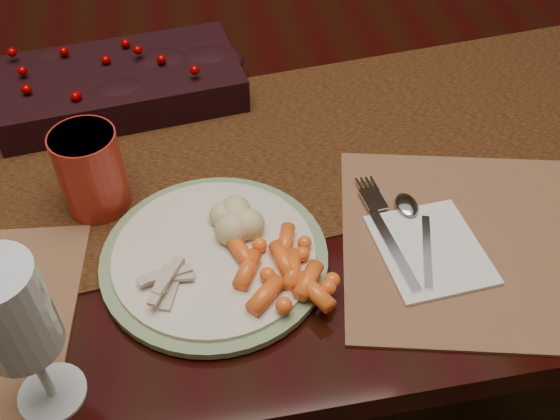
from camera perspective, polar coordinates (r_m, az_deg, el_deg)
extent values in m
plane|color=black|center=(1.53, -3.00, -13.91)|extent=(5.00, 5.00, 0.00)
cube|color=black|center=(1.23, -3.67, -5.04)|extent=(1.80, 1.00, 0.75)
cube|color=#3B2108|center=(0.88, -2.90, 5.14)|extent=(1.78, 0.54, 0.00)
cube|color=brown|center=(0.81, 20.88, -2.89)|extent=(0.49, 0.40, 0.00)
cylinder|color=beige|center=(0.74, -6.02, -4.22)|extent=(0.29, 0.29, 0.01)
cube|color=white|center=(0.77, 13.56, -3.51)|extent=(0.13, 0.15, 0.00)
cylinder|color=#A42417|center=(0.80, -16.91, 3.45)|extent=(0.10, 0.10, 0.11)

